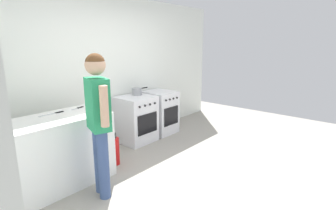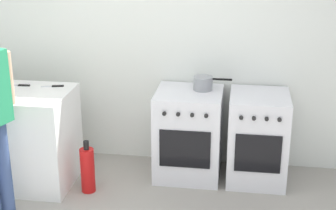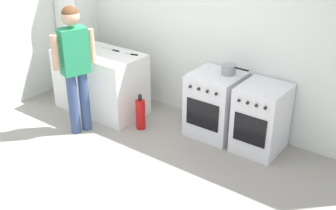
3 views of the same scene
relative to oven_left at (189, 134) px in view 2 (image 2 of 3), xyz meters
name	(u,v)px [view 2 (image 2 of 3)]	position (x,y,z in m)	size (l,w,h in m)	color
back_wall	(158,35)	(-0.35, 0.37, 0.87)	(6.00, 0.10, 2.60)	silver
counter_unit	(4,137)	(-1.70, -0.38, 0.02)	(1.30, 0.70, 0.90)	white
oven_left	(189,134)	(0.00, 0.00, 0.00)	(0.62, 0.62, 0.85)	silver
oven_right	(258,138)	(0.66, 0.00, 0.00)	(0.55, 0.62, 0.85)	silver
pot	(203,83)	(0.12, 0.09, 0.49)	(0.36, 0.18, 0.13)	gray
knife_carving	(14,85)	(-1.63, -0.20, 0.48)	(0.33, 0.05, 0.01)	silver
knife_paring	(54,86)	(-1.24, -0.18, 0.48)	(0.21, 0.07, 0.01)	silver
fire_extinguisher	(88,170)	(-0.87, -0.48, -0.21)	(0.13, 0.13, 0.50)	red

